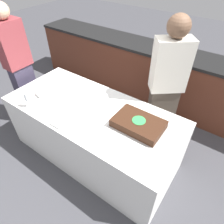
{
  "coord_description": "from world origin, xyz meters",
  "views": [
    {
      "loc": [
        1.14,
        -1.22,
        2.14
      ],
      "look_at": [
        0.27,
        0.0,
        0.85
      ],
      "focal_mm": 32.0,
      "sensor_mm": 36.0,
      "label": 1
    }
  ],
  "objects_px": {
    "cake": "(138,124)",
    "plate_stack": "(47,92)",
    "person_seated_left": "(20,68)",
    "person_cutting_cake": "(166,88)",
    "wine_glass": "(27,98)"
  },
  "relations": [
    {
      "from": "cake",
      "to": "plate_stack",
      "type": "height_order",
      "value": "cake"
    },
    {
      "from": "person_seated_left",
      "to": "person_cutting_cake",
      "type": "bearing_deg",
      "value": -69.18
    },
    {
      "from": "wine_glass",
      "to": "person_cutting_cake",
      "type": "relative_size",
      "value": 0.11
    },
    {
      "from": "cake",
      "to": "person_seated_left",
      "type": "bearing_deg",
      "value": -178.03
    },
    {
      "from": "plate_stack",
      "to": "person_seated_left",
      "type": "bearing_deg",
      "value": 172.18
    },
    {
      "from": "plate_stack",
      "to": "cake",
      "type": "bearing_deg",
      "value": 6.89
    },
    {
      "from": "cake",
      "to": "person_cutting_cake",
      "type": "bearing_deg",
      "value": 90.0
    },
    {
      "from": "cake",
      "to": "person_seated_left",
      "type": "relative_size",
      "value": 0.31
    },
    {
      "from": "cake",
      "to": "wine_glass",
      "type": "relative_size",
      "value": 2.91
    },
    {
      "from": "plate_stack",
      "to": "person_cutting_cake",
      "type": "xyz_separation_m",
      "value": [
        1.17,
        0.75,
        0.11
      ]
    },
    {
      "from": "person_cutting_cake",
      "to": "wine_glass",
      "type": "bearing_deg",
      "value": 3.16
    },
    {
      "from": "cake",
      "to": "plate_stack",
      "type": "relative_size",
      "value": 2.25
    },
    {
      "from": "cake",
      "to": "person_seated_left",
      "type": "height_order",
      "value": "person_seated_left"
    },
    {
      "from": "plate_stack",
      "to": "person_seated_left",
      "type": "height_order",
      "value": "person_seated_left"
    },
    {
      "from": "plate_stack",
      "to": "wine_glass",
      "type": "relative_size",
      "value": 1.29
    }
  ]
}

